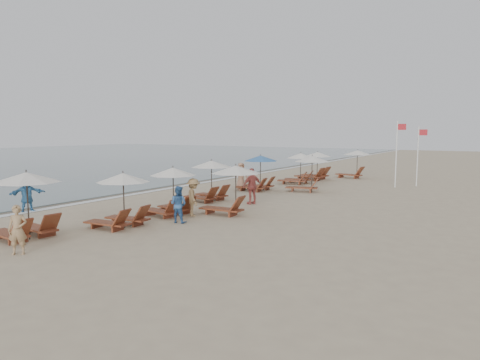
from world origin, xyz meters
The scene contains 21 objects.
ground centered at (0.00, 0.00, 0.00)m, with size 160.00×160.00×0.00m, color tan.
wet_sand_band centered at (-12.50, 10.00, 0.00)m, with size 3.20×140.00×0.01m, color #6B5E4C.
foam_line centered at (-11.20, 10.00, 0.01)m, with size 0.50×140.00×0.02m, color white.
lounger_station_0 centered at (-6.54, -3.19, 1.19)m, with size 2.58×2.27×2.35m.
lounger_station_1 centered at (-5.09, -0.15, 1.04)m, with size 2.44×2.05×2.15m.
lounger_station_2 centered at (-5.07, 2.77, 1.06)m, with size 2.44×2.06×2.16m.
lounger_station_3 centered at (-5.97, 6.95, 1.09)m, with size 2.52×2.17×2.20m.
lounger_station_4 centered at (-5.79, 12.00, 1.10)m, with size 2.52×2.16×2.24m.
lounger_station_5 centered at (-5.12, 16.61, 1.00)m, with size 2.55×2.35×2.20m.
lounger_station_6 centered at (-5.14, 19.73, 0.97)m, with size 2.75×2.29×2.15m.
inland_station_0 centered at (-2.87, 4.28, 1.35)m, with size 2.73×2.24×2.22m.
inland_station_1 centered at (-2.85, 13.17, 1.37)m, with size 2.73×2.24×2.22m.
inland_station_2 centered at (-2.88, 22.51, 1.31)m, with size 2.82×2.24×2.22m.
beachgoer_near centered at (-4.85, -4.48, 0.77)m, with size 0.56×0.37×1.53m, color #A07E57.
beachgoer_mid_a centered at (-3.71, 1.74, 0.76)m, with size 0.74×0.58×1.52m, color #2E578C.
beachgoer_mid_b centered at (-4.06, 3.20, 0.84)m, with size 1.09×0.63×1.68m, color #94754B.
beachgoer_far_a centered at (-3.42, 7.29, 0.94)m, with size 1.10×0.46×1.87m, color #B14D46.
beachgoer_far_b centered at (-6.82, 11.72, 0.88)m, with size 0.86×0.56×1.75m, color #A6755A.
waterline_walker centered at (-11.32, -0.07, 0.84)m, with size 1.56×0.50×1.68m, color teal.
flag_pole_near centered at (1.37, 18.20, 2.46)m, with size 0.59×0.08×4.43m.
flag_pole_far centered at (2.47, 19.65, 2.27)m, with size 0.60×0.08×4.07m.
Camera 1 is at (7.78, -12.02, 3.76)m, focal length 32.75 mm.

